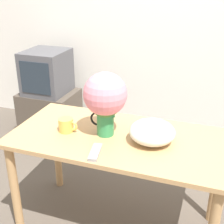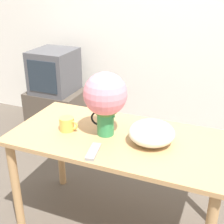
# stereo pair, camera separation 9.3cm
# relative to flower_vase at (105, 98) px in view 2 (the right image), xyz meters

# --- Properties ---
(wall_back) EXTENTS (8.00, 0.05, 2.60)m
(wall_back) POSITION_rel_flower_vase_xyz_m (0.07, 1.63, 0.28)
(wall_back) COLOR silver
(wall_back) RESTS_ON ground_plane
(table) EXTENTS (1.43, 0.72, 0.77)m
(table) POSITION_rel_flower_vase_xyz_m (0.09, 0.00, -0.37)
(table) COLOR tan
(table) RESTS_ON ground_plane
(flower_vase) EXTENTS (0.28, 0.28, 0.43)m
(flower_vase) POSITION_rel_flower_vase_xyz_m (0.00, 0.00, 0.00)
(flower_vase) COLOR #2D844C
(flower_vase) RESTS_ON table
(coffee_mug) EXTENTS (0.13, 0.10, 0.09)m
(coffee_mug) POSITION_rel_flower_vase_xyz_m (-0.26, -0.05, -0.21)
(coffee_mug) COLOR gold
(coffee_mug) RESTS_ON table
(white_bowl) EXTENTS (0.29, 0.29, 0.14)m
(white_bowl) POSITION_rel_flower_vase_xyz_m (0.31, 0.00, -0.19)
(white_bowl) COLOR silver
(white_bowl) RESTS_ON table
(remote_control) EXTENTS (0.09, 0.19, 0.02)m
(remote_control) POSITION_rel_flower_vase_xyz_m (0.03, -0.25, -0.25)
(remote_control) COLOR #999999
(remote_control) RESTS_ON table
(tv_stand) EXTENTS (0.61, 0.49, 0.51)m
(tv_stand) POSITION_rel_flower_vase_xyz_m (-1.14, 1.18, -0.77)
(tv_stand) COLOR #4C4238
(tv_stand) RESTS_ON ground_plane
(tv_set) EXTENTS (0.44, 0.48, 0.47)m
(tv_set) POSITION_rel_flower_vase_xyz_m (-1.14, 1.17, -0.27)
(tv_set) COLOR #4C4C51
(tv_set) RESTS_ON tv_stand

